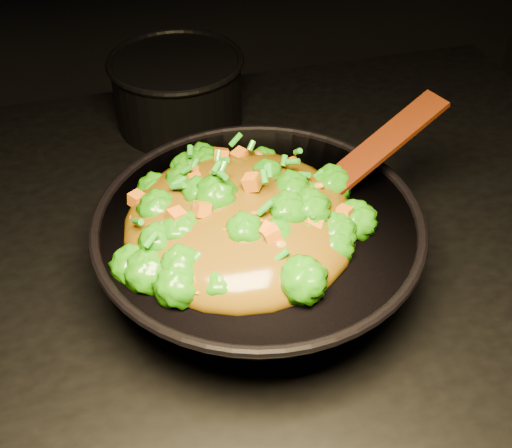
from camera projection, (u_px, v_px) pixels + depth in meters
name	position (u px, v px, depth m)	size (l,w,h in m)	color
stovetop	(244.00, 423.00, 1.17)	(1.20, 0.90, 0.90)	black
wok	(258.00, 252.00, 0.78)	(0.38, 0.38, 0.11)	black
stir_fry	(240.00, 196.00, 0.70)	(0.27, 0.27, 0.09)	#237A08
spatula	(363.00, 160.00, 0.76)	(0.25, 0.04, 0.01)	#391106
back_pot	(178.00, 91.00, 1.05)	(0.21, 0.21, 0.12)	black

